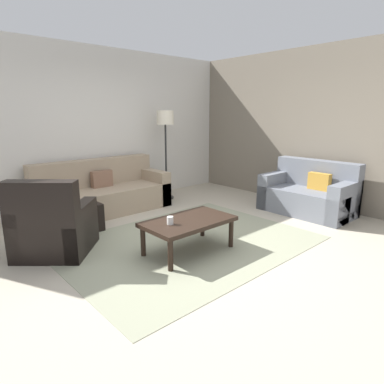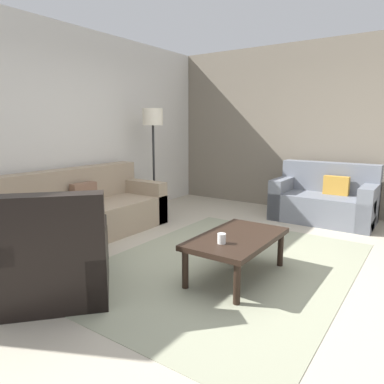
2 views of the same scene
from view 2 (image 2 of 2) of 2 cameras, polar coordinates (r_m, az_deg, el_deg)
name	(u,v)px [view 2 (image 2 of 2)]	position (r m, az deg, el deg)	size (l,w,h in m)	color
ground_plane	(225,266)	(3.80, 5.43, -11.81)	(8.00, 8.00, 0.00)	#B2A893
rear_partition	(63,129)	(5.27, -20.13, 9.55)	(6.00, 0.12, 2.80)	silver
stone_feature_panel	(315,128)	(6.30, 19.29, 9.70)	(0.12, 5.20, 2.80)	slate
area_rug	(225,265)	(3.79, 5.43, -11.75)	(3.17, 2.37, 0.01)	gray
couch_main	(84,213)	(4.93, -17.13, -3.28)	(2.21, 0.91, 0.88)	gray
couch_loveseat	(325,201)	(5.81, 20.69, -1.35)	(0.84, 1.45, 0.88)	slate
armchair_leather	(58,265)	(3.21, -20.83, -10.95)	(1.13, 1.13, 0.95)	black
ottoman	(70,245)	(4.01, -19.14, -8.05)	(0.56, 0.56, 0.40)	black
coffee_table	(237,241)	(3.44, 7.27, -7.89)	(1.10, 0.64, 0.41)	black
cup	(222,238)	(3.19, 4.82, -7.51)	(0.08, 0.08, 0.09)	white
lamp_standing	(153,128)	(5.69, -6.34, 10.26)	(0.32, 0.32, 1.71)	black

